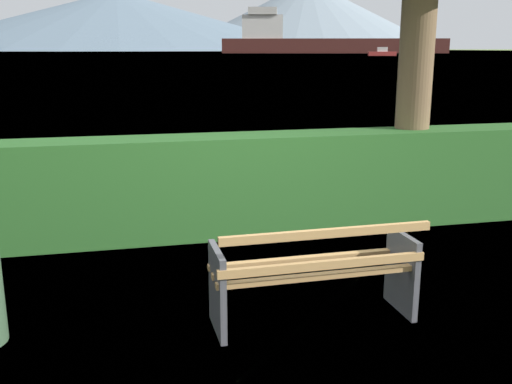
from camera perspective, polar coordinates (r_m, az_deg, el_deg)
ground_plane at (r=4.93m, az=5.44°, el=-12.20°), size 1400.00×1400.00×0.00m
water_surface at (r=310.72m, az=-13.10°, el=13.17°), size 620.00×620.00×0.00m
park_bench at (r=4.71m, az=5.80°, el=-7.86°), size 1.66×0.60×0.87m
hedge_row at (r=6.94m, az=-0.72°, el=0.78°), size 9.18×0.62×1.18m
cargo_ship_large at (r=244.58m, az=5.90°, el=14.49°), size 89.67×36.77×17.64m
tender_far at (r=168.11m, az=12.23°, el=13.15°), size 7.86×4.65×2.33m
distant_hills at (r=572.96m, az=-20.18°, el=16.36°), size 706.66×393.10×84.75m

